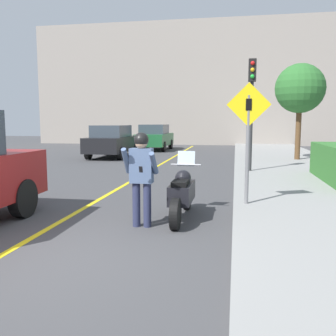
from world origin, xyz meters
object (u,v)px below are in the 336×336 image
traffic_light (252,94)px  parked_car_green (155,137)px  motorcycle (182,194)px  parked_car_black (112,141)px  street_tree (300,89)px  person_biker (141,170)px  crossing_sign (248,132)px

traffic_light → parked_car_green: (-5.75, 10.69, -1.96)m
motorcycle → parked_car_black: parked_car_black is taller
parked_car_black → street_tree: bearing=-5.6°
person_biker → motorcycle: bearing=49.7°
person_biker → parked_car_green: 18.12m
crossing_sign → parked_car_green: crossing_sign is taller
parked_car_green → parked_car_black: bearing=-102.1°
motorcycle → street_tree: size_ratio=0.50×
motorcycle → traffic_light: 6.92m
parked_car_green → motorcycle: bearing=-76.0°
crossing_sign → parked_car_black: (-6.62, 10.85, -0.81)m
street_tree → parked_car_black: 9.55m
parked_car_black → parked_car_green: size_ratio=1.00×
street_tree → person_biker: bearing=-111.0°
traffic_light → parked_car_black: (-6.89, 5.39, -1.96)m
motorcycle → crossing_sign: 1.93m
person_biker → parked_car_green: person_biker is taller
motorcycle → street_tree: (3.81, 10.82, 2.84)m
street_tree → traffic_light: bearing=-117.0°
person_biker → parked_car_green: bearing=101.5°
street_tree → parked_car_black: size_ratio=1.03×
motorcycle → crossing_sign: size_ratio=0.86×
traffic_light → parked_car_black: 8.96m
motorcycle → parked_car_green: bearing=104.0°
traffic_light → parked_car_green: traffic_light is taller
crossing_sign → parked_car_black: size_ratio=0.60×
traffic_light → parked_car_green: size_ratio=0.92×
motorcycle → parked_car_black: bearing=114.6°
person_biker → street_tree: street_tree is taller
parked_car_black → parked_car_green: 5.42m
street_tree → parked_car_green: (-8.04, 6.20, -2.47)m
motorcycle → person_biker: (-0.62, -0.73, 0.54)m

